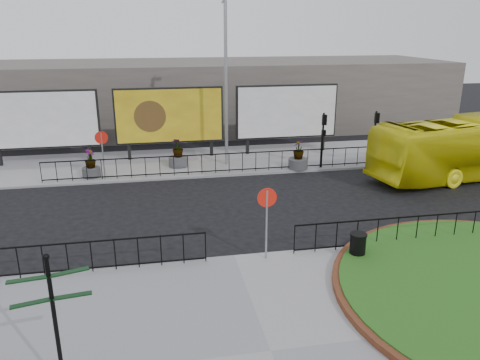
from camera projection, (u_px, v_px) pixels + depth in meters
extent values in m
plane|color=black|center=(234.00, 258.00, 15.83)|extent=(90.00, 90.00, 0.00)
cube|color=gray|center=(271.00, 353.00, 11.14)|extent=(30.00, 10.00, 0.12)
cube|color=gray|center=(198.00, 161.00, 27.02)|extent=(44.00, 6.00, 0.12)
cylinder|color=gray|center=(103.00, 156.00, 23.32)|extent=(0.07, 0.07, 2.40)
cylinder|color=red|center=(101.00, 138.00, 23.03)|extent=(0.64, 0.03, 0.64)
cylinder|color=white|center=(101.00, 138.00, 23.04)|extent=(0.50, 0.03, 0.50)
cylinder|color=gray|center=(267.00, 225.00, 15.22)|extent=(0.07, 0.07, 2.40)
cylinder|color=red|center=(267.00, 198.00, 14.93)|extent=(0.64, 0.03, 0.64)
cylinder|color=white|center=(267.00, 197.00, 14.95)|extent=(0.50, 0.03, 0.50)
cube|color=black|center=(0.00, 157.00, 25.87)|extent=(0.18, 0.18, 1.00)
cube|color=black|center=(90.00, 153.00, 26.71)|extent=(0.18, 0.18, 1.00)
cube|color=black|center=(41.00, 120.00, 25.66)|extent=(6.20, 0.25, 3.20)
cube|color=white|center=(40.00, 120.00, 25.51)|extent=(6.00, 0.06, 3.00)
cube|color=black|center=(129.00, 151.00, 27.09)|extent=(0.18, 0.18, 1.00)
cube|color=black|center=(211.00, 147.00, 27.94)|extent=(0.18, 0.18, 1.00)
cube|color=black|center=(169.00, 115.00, 26.89)|extent=(6.20, 0.25, 3.20)
cube|color=yellow|center=(170.00, 116.00, 26.74)|extent=(6.00, 0.06, 3.00)
cube|color=black|center=(247.00, 146.00, 28.32)|extent=(0.18, 0.18, 1.00)
cube|color=black|center=(323.00, 142.00, 29.17)|extent=(0.18, 0.18, 1.00)
cube|color=black|center=(287.00, 111.00, 28.12)|extent=(6.20, 0.25, 3.20)
cube|color=white|center=(287.00, 112.00, 27.97)|extent=(6.00, 0.06, 3.00)
cylinder|color=gray|center=(226.00, 83.00, 24.93)|extent=(0.18, 0.18, 9.00)
cylinder|color=black|center=(322.00, 141.00, 25.25)|extent=(0.10, 0.10, 3.00)
cube|color=black|center=(324.00, 120.00, 24.78)|extent=(0.22, 0.18, 0.55)
cube|color=black|center=(324.00, 133.00, 24.99)|extent=(0.20, 0.16, 0.30)
cylinder|color=black|center=(374.00, 138.00, 25.77)|extent=(0.10, 0.10, 3.00)
cube|color=black|center=(377.00, 118.00, 25.30)|extent=(0.22, 0.18, 0.55)
cube|color=black|center=(376.00, 131.00, 25.52)|extent=(0.20, 0.16, 0.30)
cube|color=#625B56|center=(184.00, 95.00, 35.60)|extent=(40.00, 10.00, 5.00)
cylinder|color=black|center=(56.00, 329.00, 9.40)|extent=(0.09, 0.09, 3.12)
sphere|color=black|center=(46.00, 257.00, 8.90)|extent=(0.14, 0.14, 0.14)
cube|color=black|center=(27.00, 280.00, 8.92)|extent=(0.74, 0.23, 0.03)
cube|color=black|center=(70.00, 272.00, 9.20)|extent=(0.74, 0.33, 0.03)
cube|color=black|center=(30.00, 303.00, 9.04)|extent=(0.74, 0.30, 0.03)
cube|color=black|center=(73.00, 296.00, 9.30)|extent=(0.74, 0.23, 0.03)
cylinder|color=black|center=(358.00, 247.00, 15.40)|extent=(0.52, 0.52, 0.86)
cylinder|color=black|center=(359.00, 235.00, 15.25)|extent=(0.56, 0.56, 0.06)
imported|color=yellow|center=(472.00, 147.00, 24.05)|extent=(11.57, 4.61, 3.14)
cylinder|color=#4C4C4F|center=(92.00, 172.00, 24.01)|extent=(0.93, 0.93, 0.49)
imported|color=#1D4F15|center=(90.00, 158.00, 23.78)|extent=(0.74, 0.74, 0.97)
cylinder|color=#4C4C4F|center=(178.00, 162.00, 25.77)|extent=(1.05, 1.05, 0.55)
imported|color=#1D4F15|center=(178.00, 148.00, 25.52)|extent=(0.80, 0.80, 1.04)
cylinder|color=#4C4C4F|center=(298.00, 164.00, 25.40)|extent=(1.06, 1.06, 0.55)
imported|color=#1D4F15|center=(299.00, 149.00, 25.15)|extent=(0.75, 0.75, 1.04)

